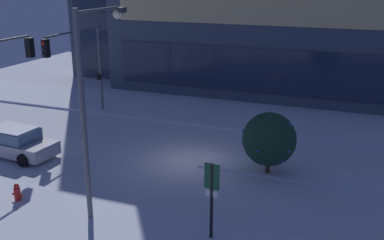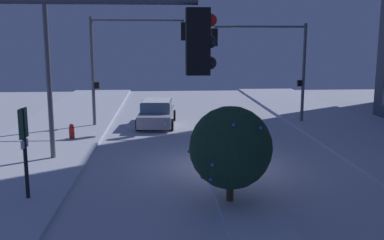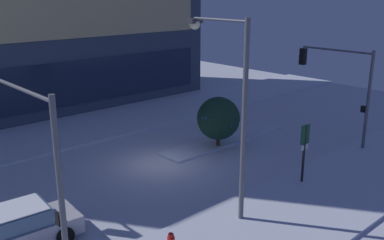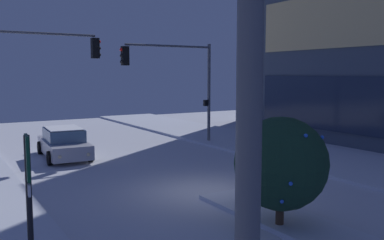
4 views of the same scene
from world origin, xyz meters
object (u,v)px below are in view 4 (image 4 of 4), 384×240
Objects in this scene: traffic_light_corner_near_left at (32,70)px; parking_info_sign at (29,187)px; car_near at (64,143)px; traffic_light_corner_far_left at (176,74)px; street_lamp_arched at (9,39)px; decorated_tree_median at (281,164)px.

traffic_light_corner_near_left is 2.11× the size of parking_info_sign.
traffic_light_corner_far_left reaches higher than car_near.
car_near is at bearing 78.67° from parking_info_sign.
decorated_tree_median is (5.38, 5.73, -3.37)m from street_lamp_arched.
car_near is at bearing 65.88° from street_lamp_arched.
traffic_light_corner_near_left reaches higher than car_near.
street_lamp_arched is at bearing -105.54° from traffic_light_corner_near_left.
parking_info_sign is at bearing -95.94° from decorated_tree_median.
traffic_light_corner_far_left reaches higher than decorated_tree_median.
street_lamp_arched reaches higher than car_near.
decorated_tree_median is (0.64, 6.18, -0.10)m from parking_info_sign.
traffic_light_corner_far_left is at bearing 94.73° from car_near.
traffic_light_corner_far_left reaches higher than parking_info_sign.
traffic_light_corner_near_left is (0.32, -1.42, 3.59)m from car_near.
street_lamp_arched is at bearing 37.39° from traffic_light_corner_far_left.
parking_info_sign is at bearing 50.05° from traffic_light_corner_far_left.
parking_info_sign is at bearing -13.66° from car_near.
decorated_tree_median is at bearing 72.53° from traffic_light_corner_far_left.
traffic_light_corner_far_left is 16.08m from parking_info_sign.
parking_info_sign is (4.74, -0.45, -3.27)m from street_lamp_arched.
decorated_tree_median is at bearing -73.16° from traffic_light_corner_near_left.
car_near is 0.82× the size of traffic_light_corner_far_left.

